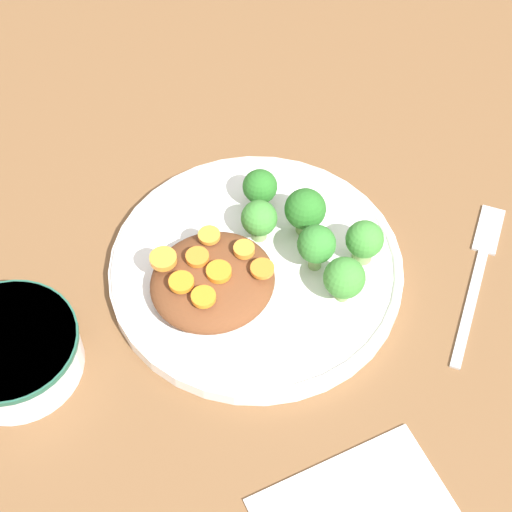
% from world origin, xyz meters
% --- Properties ---
extents(ground_plane, '(4.00, 4.00, 0.00)m').
position_xyz_m(ground_plane, '(0.00, 0.00, 0.00)').
color(ground_plane, brown).
extents(plate, '(0.29, 0.29, 0.02)m').
position_xyz_m(plate, '(0.00, 0.00, 0.01)').
color(plate, white).
rests_on(plate, ground_plane).
extents(dip_bowl, '(0.13, 0.13, 0.05)m').
position_xyz_m(dip_bowl, '(0.24, -0.05, 0.03)').
color(dip_bowl, silver).
rests_on(dip_bowl, ground_plane).
extents(stew_mound, '(0.12, 0.11, 0.03)m').
position_xyz_m(stew_mound, '(0.05, -0.00, 0.03)').
color(stew_mound, brown).
rests_on(stew_mound, plate).
extents(broccoli_floret_0, '(0.04, 0.04, 0.05)m').
position_xyz_m(broccoli_floret_0, '(-0.05, -0.06, 0.04)').
color(broccoli_floret_0, '#7FA85B').
rests_on(broccoli_floret_0, plate).
extents(broccoli_floret_1, '(0.04, 0.04, 0.05)m').
position_xyz_m(broccoli_floret_1, '(-0.07, -0.01, 0.05)').
color(broccoli_floret_1, '#7FA85B').
rests_on(broccoli_floret_1, plate).
extents(broccoli_floret_2, '(0.04, 0.04, 0.05)m').
position_xyz_m(broccoli_floret_2, '(-0.02, -0.03, 0.04)').
color(broccoli_floret_2, '#7FA85B').
rests_on(broccoli_floret_2, plate).
extents(broccoli_floret_3, '(0.04, 0.04, 0.05)m').
position_xyz_m(broccoli_floret_3, '(-0.09, 0.06, 0.04)').
color(broccoli_floret_3, '#759E51').
rests_on(broccoli_floret_3, plate).
extents(broccoli_floret_4, '(0.04, 0.04, 0.05)m').
position_xyz_m(broccoli_floret_4, '(-0.04, 0.08, 0.05)').
color(broccoli_floret_4, '#759E51').
rests_on(broccoli_floret_4, plate).
extents(broccoli_floret_5, '(0.04, 0.04, 0.05)m').
position_xyz_m(broccoli_floret_5, '(-0.05, 0.04, 0.05)').
color(broccoli_floret_5, '#7FA85B').
rests_on(broccoli_floret_5, plate).
extents(carrot_slice_0, '(0.02, 0.02, 0.01)m').
position_xyz_m(carrot_slice_0, '(0.08, 0.02, 0.05)').
color(carrot_slice_0, orange).
rests_on(carrot_slice_0, stew_mound).
extents(carrot_slice_1, '(0.02, 0.02, 0.01)m').
position_xyz_m(carrot_slice_1, '(0.05, 0.01, 0.05)').
color(carrot_slice_1, orange).
rests_on(carrot_slice_1, stew_mound).
extents(carrot_slice_2, '(0.02, 0.02, 0.01)m').
position_xyz_m(carrot_slice_2, '(0.05, -0.02, 0.05)').
color(carrot_slice_2, orange).
rests_on(carrot_slice_2, stew_mound).
extents(carrot_slice_3, '(0.02, 0.02, 0.00)m').
position_xyz_m(carrot_slice_3, '(0.03, -0.03, 0.05)').
color(carrot_slice_3, orange).
rests_on(carrot_slice_3, stew_mound).
extents(carrot_slice_4, '(0.02, 0.02, 0.00)m').
position_xyz_m(carrot_slice_4, '(0.01, 0.03, 0.05)').
color(carrot_slice_4, orange).
rests_on(carrot_slice_4, stew_mound).
extents(carrot_slice_5, '(0.02, 0.02, 0.01)m').
position_xyz_m(carrot_slice_5, '(0.01, 0.00, 0.05)').
color(carrot_slice_5, orange).
rests_on(carrot_slice_5, stew_mound).
extents(carrot_slice_6, '(0.02, 0.02, 0.00)m').
position_xyz_m(carrot_slice_6, '(0.08, -0.01, 0.05)').
color(carrot_slice_6, orange).
rests_on(carrot_slice_6, stew_mound).
extents(carrot_slice_7, '(0.03, 0.03, 0.01)m').
position_xyz_m(carrot_slice_7, '(0.08, -0.04, 0.05)').
color(carrot_slice_7, orange).
rests_on(carrot_slice_7, stew_mound).
extents(fork, '(0.18, 0.12, 0.01)m').
position_xyz_m(fork, '(-0.18, 0.13, 0.00)').
color(fork, '#B7B7B7').
rests_on(fork, ground_plane).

